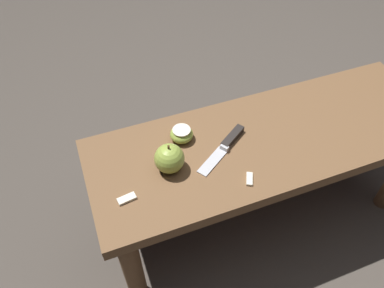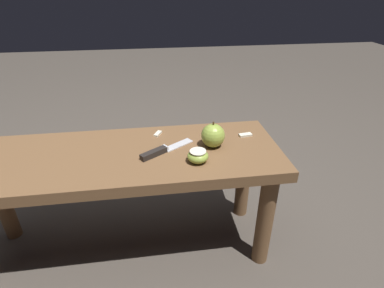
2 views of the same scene
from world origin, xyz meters
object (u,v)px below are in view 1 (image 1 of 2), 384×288
object	(u,v)px
wooden_bench	(268,153)
apple_cut	(182,134)
knife	(228,143)
apple_whole	(169,159)

from	to	relation	value
wooden_bench	apple_cut	size ratio (longest dim) A/B	16.19
wooden_bench	knife	xyz separation A→B (m)	(-0.14, 0.02, 0.09)
knife	apple_cut	bearing A→B (deg)	-64.35
apple_whole	apple_cut	distance (m)	0.12
knife	apple_whole	size ratio (longest dim) A/B	2.04
wooden_bench	apple_cut	xyz separation A→B (m)	(-0.26, 0.09, 0.10)
knife	wooden_bench	bearing A→B (deg)	139.68
wooden_bench	apple_whole	size ratio (longest dim) A/B	11.85
apple_cut	apple_whole	bearing A→B (deg)	-126.22
wooden_bench	apple_cut	bearing A→B (deg)	161.54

